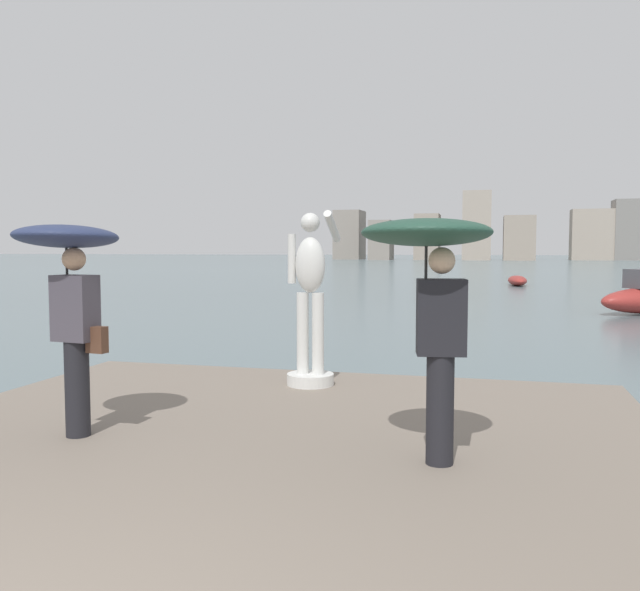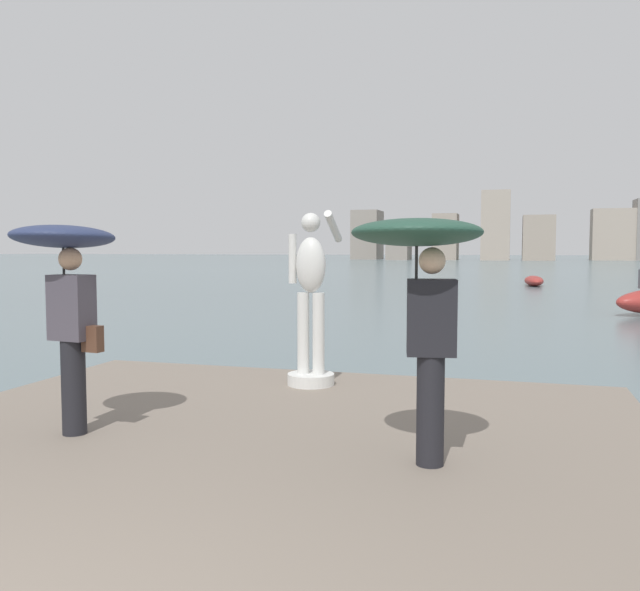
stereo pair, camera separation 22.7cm
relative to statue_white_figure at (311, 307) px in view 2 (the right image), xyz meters
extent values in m
plane|color=slate|center=(0.18, 33.58, -1.39)|extent=(400.00, 400.00, 0.00)
cube|color=slate|center=(0.18, -4.25, -1.19)|extent=(7.28, 10.35, 0.40)
cylinder|color=silver|center=(0.00, -0.01, -0.91)|extent=(0.59, 0.59, 0.14)
cylinder|color=silver|center=(-0.10, -0.01, -0.33)|extent=(0.15, 0.15, 1.03)
cylinder|color=silver|center=(0.10, -0.01, -0.33)|extent=(0.15, 0.15, 1.03)
ellipsoid|color=silver|center=(0.00, -0.01, 0.53)|extent=(0.38, 0.26, 0.70)
sphere|color=silver|center=(0.00, -0.01, 1.06)|extent=(0.24, 0.24, 0.24)
cylinder|color=silver|center=(-0.24, -0.01, 0.61)|extent=(0.10, 0.10, 0.62)
cylinder|color=silver|center=(0.22, 0.26, 1.01)|extent=(0.10, 0.59, 0.40)
cylinder|color=black|center=(-1.46, -2.74, -0.55)|extent=(0.22, 0.22, 0.88)
cube|color=#47424C|center=(-1.46, -2.74, 0.19)|extent=(0.41, 0.29, 0.60)
sphere|color=tan|center=(-1.46, -2.74, 0.64)|extent=(0.21, 0.21, 0.21)
cylinder|color=#262626|center=(-1.58, -2.69, 0.52)|extent=(0.02, 0.02, 0.55)
ellipsoid|color=navy|center=(-1.58, -2.69, 0.84)|extent=(1.04, 1.05, 0.25)
cube|color=#513323|center=(-1.24, -2.75, -0.09)|extent=(0.19, 0.12, 0.24)
cylinder|color=black|center=(1.81, -2.71, -0.55)|extent=(0.22, 0.22, 0.88)
cube|color=black|center=(1.81, -2.71, 0.19)|extent=(0.42, 0.30, 0.60)
sphere|color=beige|center=(1.81, -2.71, 0.64)|extent=(0.21, 0.21, 0.21)
cylinder|color=#262626|center=(1.69, -2.70, 0.52)|extent=(0.02, 0.02, 0.56)
ellipsoid|color=#234738|center=(1.69, -2.70, 0.86)|extent=(1.19, 1.20, 0.25)
ellipsoid|color=#9E2D28|center=(3.71, 31.93, -1.10)|extent=(1.25, 3.44, 0.57)
cube|color=gray|center=(-26.33, 126.91, 3.62)|extent=(5.45, 7.87, 10.02)
cube|color=gray|center=(-18.54, 119.80, 2.44)|extent=(4.17, 6.25, 7.64)
cube|color=gray|center=(-9.89, 122.74, 3.06)|extent=(4.68, 6.45, 8.89)
cube|color=#A89989|center=(-0.45, 122.67, 5.13)|extent=(5.27, 7.70, 13.04)
cube|color=gray|center=(7.29, 121.77, 2.77)|extent=(5.70, 7.04, 8.32)
cube|color=#A89989|center=(21.66, 126.72, 3.42)|extent=(9.47, 4.89, 9.61)
camera|label=1|loc=(2.18, -7.96, 0.73)|focal=37.06mm
camera|label=2|loc=(2.40, -7.90, 0.73)|focal=37.06mm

